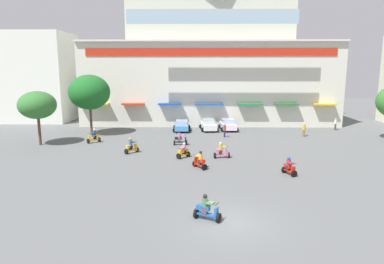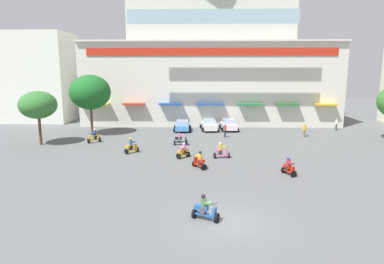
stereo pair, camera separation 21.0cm
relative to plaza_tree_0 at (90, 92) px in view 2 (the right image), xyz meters
name	(u,v)px [view 2 (the right image)]	position (x,y,z in m)	size (l,w,h in m)	color
ground_plane	(216,159)	(14.83, -11.27, -5.26)	(128.00, 128.00, 0.00)	#5A5D5E
colonial_building	(210,56)	(14.83, 11.70, 4.61)	(36.70, 16.41, 22.74)	silver
flank_building_left	(39,77)	(-11.72, 12.05, 1.46)	(10.15, 8.72, 13.44)	silver
plaza_tree_0	(90,92)	(0.00, 0.00, 0.00)	(4.90, 5.31, 7.38)	brown
plaza_tree_2	(38,105)	(-3.84, -5.66, -0.96)	(3.87, 4.15, 5.79)	brown
parked_car_0	(182,126)	(11.04, 2.89, -4.55)	(2.43, 3.97, 1.40)	#4389C8
parked_car_1	(209,125)	(14.59, 3.42, -4.51)	(2.57, 4.43, 1.48)	silver
parked_car_2	(229,125)	(17.17, 3.46, -4.51)	(2.55, 4.00, 1.49)	white
scooter_rider_0	(289,168)	(20.27, -15.81, -4.66)	(1.00, 1.40, 1.46)	black
scooter_rider_1	(94,137)	(1.63, -4.51, -4.61)	(1.44, 1.28, 1.58)	black
scooter_rider_3	(180,139)	(11.27, -5.46, -4.62)	(1.49, 0.56, 1.54)	black
scooter_rider_4	(183,152)	(11.85, -10.82, -4.67)	(1.29, 1.32, 1.44)	black
scooter_rider_5	(131,147)	(6.70, -9.16, -4.62)	(1.33, 1.35, 1.56)	black
scooter_rider_6	(221,151)	(15.35, -10.84, -4.63)	(1.49, 0.71, 1.53)	black
scooter_rider_7	(199,161)	(13.34, -14.20, -4.63)	(1.25, 1.48, 1.52)	black
scooter_rider_8	(205,209)	(13.67, -23.98, -4.65)	(1.56, 1.09, 1.48)	black
pedestrian_0	(336,124)	(31.43, 3.72, -4.36)	(0.43, 0.43, 1.59)	#413F3D
pedestrian_1	(304,129)	(25.93, -0.66, -4.33)	(0.55, 0.55, 1.65)	#6F6351
pedestrian_2	(225,129)	(16.36, -1.17, -4.31)	(0.43, 0.43, 1.65)	#172250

